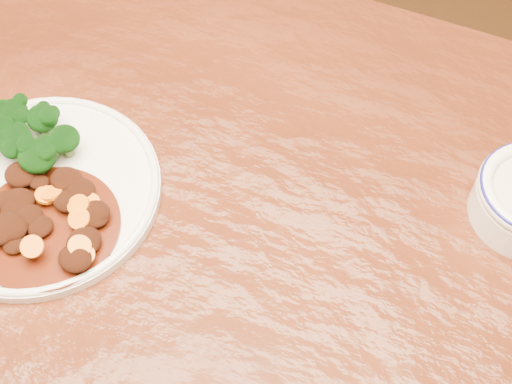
% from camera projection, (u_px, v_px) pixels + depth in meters
% --- Properties ---
extents(dining_table, '(1.53, 0.96, 0.75)m').
position_uv_depth(dining_table, '(208.00, 257.00, 0.90)').
color(dining_table, '#50200E').
rests_on(dining_table, ground).
extents(dinner_plate, '(0.29, 0.29, 0.02)m').
position_uv_depth(dinner_plate, '(40.00, 190.00, 0.85)').
color(dinner_plate, silver).
rests_on(dinner_plate, dining_table).
extents(broccoli_florets, '(0.13, 0.10, 0.05)m').
position_uv_depth(broccoli_florets, '(22.00, 136.00, 0.85)').
color(broccoli_florets, '#628243').
rests_on(broccoli_florets, dinner_plate).
extents(mince_stew, '(0.17, 0.17, 0.03)m').
position_uv_depth(mince_stew, '(45.00, 216.00, 0.81)').
color(mince_stew, '#451407').
rests_on(mince_stew, dinner_plate).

